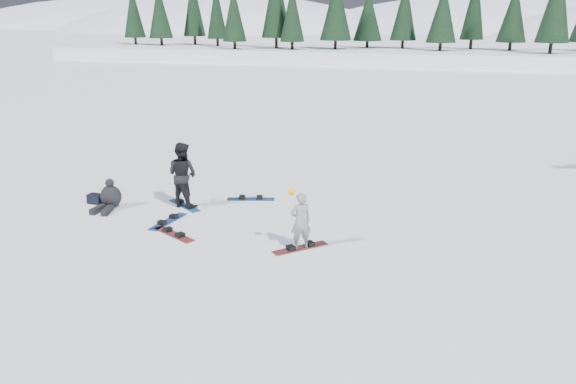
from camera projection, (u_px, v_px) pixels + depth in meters
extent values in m
plane|color=white|center=(300.00, 231.00, 15.33)|extent=(420.00, 420.00, 0.00)
cube|color=white|center=(419.00, 72.00, 65.99)|extent=(90.00, 14.00, 5.00)
ellipsoid|color=white|center=(229.00, 71.00, 193.44)|extent=(143.00, 110.00, 49.50)
ellipsoid|color=white|center=(499.00, 73.00, 197.69)|extent=(182.00, 140.00, 53.20)
ellipsoid|color=white|center=(115.00, 60.00, 248.57)|extent=(169.00, 130.00, 52.00)
cone|color=black|center=(128.00, 16.00, 74.02)|extent=(3.20, 3.20, 7.50)
cone|color=black|center=(156.00, 16.00, 72.97)|extent=(3.20, 3.20, 7.50)
cone|color=black|center=(184.00, 16.00, 71.93)|extent=(3.20, 3.20, 7.50)
cone|color=black|center=(212.00, 16.00, 70.88)|extent=(3.20, 3.20, 7.50)
cone|color=black|center=(242.00, 16.00, 69.84)|extent=(3.20, 3.20, 7.50)
cone|color=black|center=(273.00, 16.00, 68.79)|extent=(3.20, 3.20, 7.50)
cone|color=black|center=(304.00, 16.00, 67.75)|extent=(3.20, 3.20, 7.50)
cone|color=black|center=(337.00, 16.00, 66.70)|extent=(3.20, 3.20, 7.50)
cone|color=black|center=(370.00, 16.00, 65.65)|extent=(3.20, 3.20, 7.50)
cone|color=black|center=(405.00, 16.00, 64.61)|extent=(3.20, 3.20, 7.50)
cone|color=black|center=(441.00, 16.00, 63.56)|extent=(3.20, 3.20, 7.50)
cone|color=black|center=(478.00, 17.00, 62.52)|extent=(3.20, 3.20, 7.50)
cone|color=black|center=(516.00, 17.00, 61.47)|extent=(3.20, 3.20, 7.50)
cone|color=black|center=(556.00, 17.00, 60.43)|extent=(3.20, 3.20, 7.50)
imported|color=gray|center=(301.00, 221.00, 13.96)|extent=(0.65, 0.60, 1.48)
sphere|color=yellow|center=(292.00, 192.00, 13.66)|extent=(0.18, 0.18, 0.18)
imported|color=black|center=(183.00, 175.00, 17.00)|extent=(1.13, 0.97, 2.01)
ellipsoid|color=black|center=(111.00, 196.00, 17.06)|extent=(0.70, 0.61, 0.69)
sphere|color=black|center=(110.00, 183.00, 16.93)|extent=(0.26, 0.26, 0.26)
cube|color=black|center=(107.00, 210.00, 16.65)|extent=(0.31, 0.62, 0.17)
cube|color=black|center=(98.00, 209.00, 16.74)|extent=(0.20, 0.61, 0.17)
cube|color=black|center=(96.00, 199.00, 17.49)|extent=(0.47, 0.33, 0.30)
cube|color=maroon|center=(300.00, 248.00, 14.18)|extent=(1.27, 1.25, 0.03)
cube|color=#186287|center=(184.00, 205.00, 17.30)|extent=(1.39, 1.09, 0.03)
cube|color=#1C3C9A|center=(168.00, 222.00, 15.97)|extent=(0.50, 1.52, 0.03)
cube|color=maroon|center=(174.00, 234.00, 15.04)|extent=(1.46, 0.94, 0.03)
cube|color=navy|center=(251.00, 199.00, 17.89)|extent=(1.52, 0.65, 0.03)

